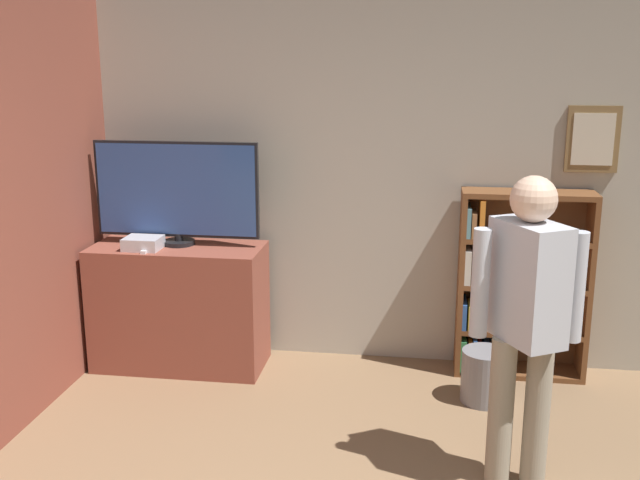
{
  "coord_description": "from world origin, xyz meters",
  "views": [
    {
      "loc": [
        0.28,
        -2.26,
        2.19
      ],
      "look_at": [
        -0.33,
        1.9,
        1.14
      ],
      "focal_mm": 42.0,
      "sensor_mm": 36.0,
      "label": 1
    }
  ],
  "objects_px": {
    "person": "(526,309)",
    "waste_bin": "(485,376)",
    "game_console": "(143,243)",
    "bookshelf": "(510,289)",
    "television": "(177,192)"
  },
  "relations": [
    {
      "from": "bookshelf",
      "to": "television",
      "type": "bearing_deg",
      "value": -176.09
    },
    {
      "from": "bookshelf",
      "to": "person",
      "type": "bearing_deg",
      "value": -93.37
    },
    {
      "from": "game_console",
      "to": "person",
      "type": "relative_size",
      "value": 0.15
    },
    {
      "from": "person",
      "to": "waste_bin",
      "type": "bearing_deg",
      "value": 155.8
    },
    {
      "from": "game_console",
      "to": "waste_bin",
      "type": "bearing_deg",
      "value": -4.32
    },
    {
      "from": "game_console",
      "to": "person",
      "type": "distance_m",
      "value": 2.67
    },
    {
      "from": "television",
      "to": "game_console",
      "type": "bearing_deg",
      "value": -142.37
    },
    {
      "from": "bookshelf",
      "to": "waste_bin",
      "type": "bearing_deg",
      "value": -110.24
    },
    {
      "from": "person",
      "to": "waste_bin",
      "type": "relative_size",
      "value": 4.73
    },
    {
      "from": "game_console",
      "to": "person",
      "type": "xyz_separation_m",
      "value": [
        2.42,
        -1.12,
        0.03
      ]
    },
    {
      "from": "bookshelf",
      "to": "waste_bin",
      "type": "xyz_separation_m",
      "value": [
        -0.18,
        -0.49,
        -0.44
      ]
    },
    {
      "from": "person",
      "to": "waste_bin",
      "type": "height_order",
      "value": "person"
    },
    {
      "from": "waste_bin",
      "to": "television",
      "type": "bearing_deg",
      "value": 171.12
    },
    {
      "from": "game_console",
      "to": "waste_bin",
      "type": "height_order",
      "value": "game_console"
    },
    {
      "from": "television",
      "to": "person",
      "type": "xyz_separation_m",
      "value": [
        2.22,
        -1.28,
        -0.3
      ]
    }
  ]
}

